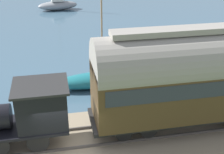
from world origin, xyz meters
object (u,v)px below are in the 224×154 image
Objects in this scene: steam_locomotive at (10,114)px; rowboat_far_out at (212,74)px; sailboat_teal at (102,79)px; passenger_coach at (191,75)px; sailboat_gray at (58,5)px.

rowboat_far_out is at bearing -65.83° from steam_locomotive.
sailboat_teal is 2.99× the size of rowboat_far_out.
passenger_coach is at bearing -154.35° from sailboat_teal.
steam_locomotive is 13.52m from rowboat_far_out.
passenger_coach is 3.32× the size of rowboat_far_out.
rowboat_far_out is at bearing -38.01° from passenger_coach.
passenger_coach is 7.53m from rowboat_far_out.
sailboat_teal is at bearing 179.21° from sailboat_gray.
passenger_coach is 1.43× the size of sailboat_gray.
sailboat_gray is 23.15m from rowboat_far_out.
steam_locomotive is at bearing 111.69° from rowboat_far_out.
sailboat_gray is at bearing 10.54° from passenger_coach.
steam_locomotive reaches higher than rowboat_far_out.
steam_locomotive is 26.91m from sailboat_gray.
passenger_coach is at bearing 139.50° from rowboat_far_out.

